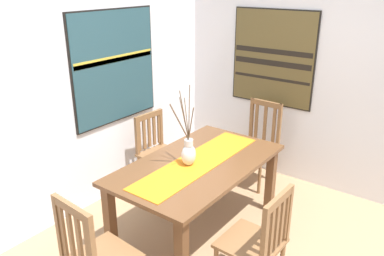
{
  "coord_description": "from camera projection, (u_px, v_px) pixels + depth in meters",
  "views": [
    {
      "loc": [
        -2.25,
        -1.18,
        2.25
      ],
      "look_at": [
        0.36,
        0.77,
        0.98
      ],
      "focal_mm": 36.42,
      "sensor_mm": 36.0,
      "label": 1
    }
  ],
  "objects": [
    {
      "name": "painting_on_back_wall",
      "position": [
        115.0,
        67.0,
        3.96
      ],
      "size": [
        1.09,
        0.05,
        1.15
      ],
      "color": "black"
    },
    {
      "name": "chair_2",
      "position": [
        259.0,
        241.0,
        2.8
      ],
      "size": [
        0.43,
        0.43,
        0.9
      ],
      "color": "brown",
      "rests_on": "ground_plane"
    },
    {
      "name": "painting_on_side_wall",
      "position": [
        273.0,
        58.0,
        4.38
      ],
      "size": [
        0.05,
        0.99,
        1.07
      ],
      "color": "black"
    },
    {
      "name": "chair_3",
      "position": [
        258.0,
        143.0,
        4.45
      ],
      "size": [
        0.44,
        0.44,
        0.95
      ],
      "color": "brown",
      "rests_on": "ground_plane"
    },
    {
      "name": "chair_1",
      "position": [
        158.0,
        150.0,
        4.29
      ],
      "size": [
        0.45,
        0.45,
        0.87
      ],
      "color": "brown",
      "rests_on": "ground_plane"
    },
    {
      "name": "dining_table",
      "position": [
        198.0,
        173.0,
        3.48
      ],
      "size": [
        1.61,
        0.92,
        0.72
      ],
      "color": "brown",
      "rests_on": "ground_plane"
    },
    {
      "name": "wall_back",
      "position": [
        78.0,
        78.0,
        3.71
      ],
      "size": [
        6.4,
        0.12,
        2.7
      ],
      "primitive_type": "cube",
      "color": "silver",
      "rests_on": "ground_plane"
    },
    {
      "name": "table_runner",
      "position": [
        198.0,
        162.0,
        3.44
      ],
      "size": [
        1.48,
        0.36,
        0.01
      ],
      "primitive_type": "cube",
      "color": "orange",
      "rests_on": "dining_table"
    },
    {
      "name": "centerpiece_vase",
      "position": [
        189.0,
        152.0,
        3.35
      ],
      "size": [
        0.24,
        0.25,
        0.7
      ],
      "color": "silver",
      "rests_on": "dining_table"
    },
    {
      "name": "wall_side",
      "position": [
        337.0,
        69.0,
        4.06
      ],
      "size": [
        0.12,
        6.4,
        2.7
      ],
      "primitive_type": "cube",
      "color": "silver",
      "rests_on": "ground_plane"
    }
  ]
}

